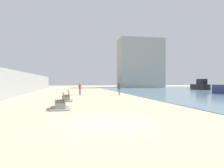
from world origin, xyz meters
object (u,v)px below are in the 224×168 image
(boat_far_right, at_px, (200,86))
(person_walking, at_px, (80,88))
(bench_near, at_px, (60,105))
(person_standing, at_px, (119,88))
(bench_far, at_px, (66,98))

(boat_far_right, bearing_deg, person_walking, -152.77)
(bench_near, bearing_deg, boat_far_right, 43.11)
(bench_near, distance_m, person_standing, 13.23)
(bench_near, bearing_deg, person_walking, 81.88)
(person_walking, distance_m, boat_far_right, 28.05)
(bench_near, relative_size, boat_far_right, 0.31)
(boat_far_right, bearing_deg, person_standing, -146.47)
(person_walking, relative_size, person_standing, 0.98)
(bench_far, distance_m, boat_far_right, 33.04)
(bench_far, bearing_deg, person_walking, 78.18)
(bench_near, height_order, person_standing, person_standing)
(person_walking, bearing_deg, boat_far_right, 27.23)
(person_standing, height_order, boat_far_right, boat_far_right)
(bench_near, distance_m, person_walking, 12.27)
(bench_far, distance_m, person_walking, 7.19)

